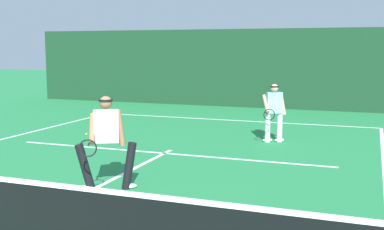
{
  "coord_description": "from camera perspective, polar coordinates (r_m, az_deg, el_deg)",
  "views": [
    {
      "loc": [
        4.52,
        -4.3,
        2.48
      ],
      "look_at": [
        0.83,
        5.64,
        1.0
      ],
      "focal_mm": 45.66,
      "sensor_mm": 36.0,
      "label": 1
    }
  ],
  "objects": [
    {
      "name": "court_line_baseline_far",
      "position": [
        16.73,
        4.45,
        -0.6
      ],
      "size": [
        9.67,
        0.1,
        0.01
      ],
      "primitive_type": "cube",
      "color": "white",
      "rests_on": "ground_plane"
    },
    {
      "name": "tennis_ball",
      "position": [
        14.17,
        -12.23,
        -2.18
      ],
      "size": [
        0.07,
        0.07,
        0.07
      ],
      "primitive_type": "sphere",
      "color": "#D1E033",
      "rests_on": "ground_plane"
    },
    {
      "name": "back_fence_windscreen",
      "position": [
        20.19,
        7.43,
        5.4
      ],
      "size": [
        20.45,
        0.12,
        3.22
      ],
      "primitive_type": "cube",
      "color": "#163A22",
      "rests_on": "ground_plane"
    },
    {
      "name": "player_near",
      "position": [
        8.56,
        -9.98,
        -2.73
      ],
      "size": [
        1.0,
        1.05,
        1.65
      ],
      "rotation": [
        0.0,
        0.0,
        3.65
      ],
      "color": "black",
      "rests_on": "ground_plane"
    },
    {
      "name": "court_line_service",
      "position": [
        11.53,
        -3.25,
        -4.47
      ],
      "size": [
        7.89,
        0.1,
        0.01
      ],
      "primitive_type": "cube",
      "color": "white",
      "rests_on": "ground_plane"
    },
    {
      "name": "player_far",
      "position": [
        12.93,
        9.55,
        0.53
      ],
      "size": [
        0.66,
        0.9,
        1.53
      ],
      "rotation": [
        0.0,
        0.0,
        3.58
      ],
      "color": "silver",
      "rests_on": "ground_plane"
    },
    {
      "name": "court_line_centre",
      "position": [
        9.1,
        -10.42,
        -7.98
      ],
      "size": [
        0.1,
        6.4,
        0.01
      ],
      "primitive_type": "cube",
      "color": "white",
      "rests_on": "ground_plane"
    }
  ]
}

